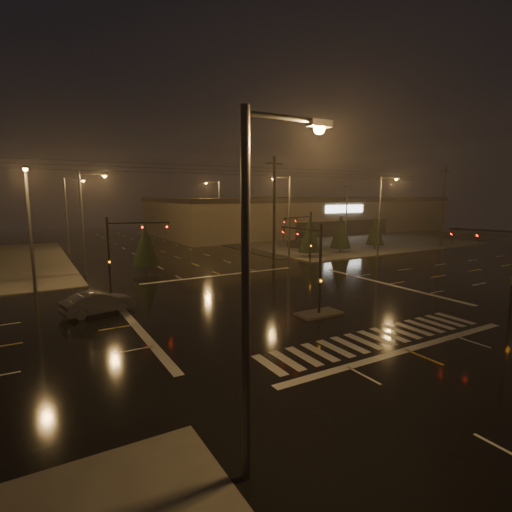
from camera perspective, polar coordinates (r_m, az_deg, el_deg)
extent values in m
plane|color=black|center=(29.97, 4.13, -6.40)|extent=(140.00, 140.00, 0.00)
cube|color=#43403B|center=(71.48, 10.50, 2.40)|extent=(36.00, 36.00, 0.12)
cube|color=#43403B|center=(26.87, 8.98, -8.12)|extent=(3.00, 1.60, 0.15)
cube|color=beige|center=(23.44, 16.85, -11.13)|extent=(15.00, 2.60, 0.01)
cube|color=beige|center=(22.23, 20.69, -12.45)|extent=(16.00, 0.50, 0.01)
cube|color=beige|center=(39.29, -4.94, -2.74)|extent=(16.00, 0.50, 0.01)
cube|color=black|center=(73.39, 14.49, 2.42)|extent=(50.00, 24.00, 0.08)
cube|color=#6B5A4C|center=(86.81, 6.18, 5.88)|extent=(60.00, 28.00, 7.00)
cube|color=black|center=(86.71, 6.22, 8.06)|extent=(60.20, 28.20, 0.80)
cube|color=white|center=(75.85, 12.56, 6.60)|extent=(9.00, 0.20, 1.40)
cube|color=black|center=(76.09, 12.44, 3.89)|extent=(22.00, 0.15, 2.80)
cylinder|color=black|center=(26.17, 9.14, -1.98)|extent=(0.18, 0.18, 6.00)
cylinder|color=black|center=(27.60, 6.30, 3.87)|extent=(0.12, 4.50, 0.12)
imported|color=#594707|center=(29.25, 3.94, 4.08)|extent=(0.16, 0.20, 1.00)
cube|color=#594707|center=(26.31, 9.10, -3.48)|extent=(0.25, 0.18, 0.35)
cylinder|color=black|center=(43.87, 7.80, 2.38)|extent=(0.18, 0.18, 6.00)
cylinder|color=black|center=(41.57, 6.03, 5.52)|extent=(4.74, 1.82, 0.12)
imported|color=#594707|center=(39.73, 4.21, 5.32)|extent=(0.24, 0.22, 1.00)
cube|color=#594707|center=(43.96, 7.78, 1.47)|extent=(0.25, 0.18, 0.35)
cylinder|color=black|center=(35.19, -20.30, 0.34)|extent=(0.18, 0.18, 6.00)
cylinder|color=black|center=(34.57, -16.43, 4.55)|extent=(4.74, 1.82, 0.12)
imported|color=#594707|center=(34.41, -12.69, 4.60)|extent=(0.24, 0.22, 1.00)
cube|color=#594707|center=(35.29, -20.24, -0.79)|extent=(0.25, 0.18, 0.35)
cylinder|color=black|center=(30.37, 29.57, 3.23)|extent=(1.48, 3.80, 0.12)
imported|color=#594707|center=(30.74, 26.27, 3.43)|extent=(0.22, 0.24, 1.00)
cylinder|color=#38383A|center=(10.49, -1.45, -6.94)|extent=(0.24, 0.24, 10.00)
cylinder|color=#38383A|center=(10.90, 4.30, 19.10)|extent=(2.40, 0.14, 0.14)
cube|color=#38383A|center=(11.54, 9.05, 18.19)|extent=(0.70, 0.30, 0.18)
sphere|color=orange|center=(11.52, 9.03, 17.56)|extent=(0.32, 0.32, 0.32)
cylinder|color=#38383A|center=(42.24, -23.57, 4.21)|extent=(0.24, 0.24, 10.00)
cylinder|color=#38383A|center=(42.34, -22.33, 10.80)|extent=(2.40, 0.14, 0.14)
cube|color=#38383A|center=(42.51, -20.84, 10.81)|extent=(0.70, 0.30, 0.18)
sphere|color=orange|center=(42.50, -20.83, 10.63)|extent=(0.32, 0.32, 0.32)
cylinder|color=#38383A|center=(58.13, -25.45, 5.15)|extent=(0.24, 0.24, 10.00)
cylinder|color=#38383A|center=(58.21, -24.57, 9.94)|extent=(2.40, 0.14, 0.14)
cube|color=#38383A|center=(58.33, -23.48, 9.96)|extent=(0.70, 0.30, 0.18)
sphere|color=orange|center=(58.33, -23.47, 9.83)|extent=(0.32, 0.32, 0.32)
cylinder|color=#38383A|center=(48.71, 4.79, 5.42)|extent=(0.24, 0.24, 10.00)
cylinder|color=#38383A|center=(47.99, 3.67, 11.12)|extent=(2.40, 0.14, 0.14)
cube|color=#38383A|center=(47.38, 2.54, 11.10)|extent=(0.70, 0.30, 0.18)
sphere|color=orange|center=(47.38, 2.54, 10.94)|extent=(0.32, 0.32, 0.32)
cylinder|color=#38383A|center=(66.08, -5.24, 6.30)|extent=(0.24, 0.24, 10.00)
cylinder|color=#38383A|center=(65.55, -6.26, 10.46)|extent=(2.40, 0.14, 0.14)
cube|color=#38383A|center=(65.11, -7.16, 10.41)|extent=(0.70, 0.30, 0.18)
sphere|color=orange|center=(65.11, -7.16, 10.30)|extent=(0.32, 0.32, 0.32)
cylinder|color=#38383A|center=(35.48, -29.54, 3.06)|extent=(0.24, 0.24, 10.00)
cylinder|color=#38383A|center=(34.22, -30.13, 10.91)|extent=(0.14, 2.40, 0.14)
cube|color=#38383A|center=(33.12, -30.11, 10.94)|extent=(0.30, 0.70, 0.18)
sphere|color=orange|center=(33.11, -30.09, 10.71)|extent=(0.32, 0.32, 0.32)
cylinder|color=#38383A|center=(52.24, 17.21, 5.29)|extent=(0.24, 0.24, 10.00)
cylinder|color=#38383A|center=(51.39, 18.45, 10.54)|extent=(0.14, 2.40, 0.14)
cube|color=#38383A|center=(50.66, 19.40, 10.47)|extent=(0.30, 0.70, 0.18)
sphere|color=orange|center=(50.66, 19.39, 10.32)|extent=(0.32, 0.32, 0.32)
cylinder|color=black|center=(45.05, 2.60, 6.45)|extent=(0.32, 0.32, 12.00)
cube|color=black|center=(45.14, 2.64, 13.06)|extent=(2.20, 0.12, 0.12)
cylinder|color=black|center=(66.26, 25.13, 6.38)|extent=(0.32, 0.32, 12.00)
cube|color=black|center=(66.32, 25.43, 10.87)|extent=(2.20, 0.12, 0.12)
cylinder|color=black|center=(50.50, 7.61, 0.19)|extent=(0.18, 0.18, 0.70)
cone|color=black|center=(50.19, 7.67, 3.03)|extent=(2.77, 2.77, 4.34)
cylinder|color=black|center=(55.24, 11.91, 0.81)|extent=(0.18, 0.18, 0.70)
cone|color=black|center=(54.95, 12.00, 3.47)|extent=(2.84, 2.84, 4.44)
cylinder|color=black|center=(59.79, 16.59, 1.23)|extent=(0.18, 0.18, 0.70)
cone|color=black|center=(59.54, 16.69, 3.49)|extent=(2.58, 2.58, 4.03)
cylinder|color=black|center=(42.15, -15.38, -1.76)|extent=(0.18, 0.18, 0.70)
cone|color=black|center=(41.79, -15.51, 1.54)|extent=(2.68, 2.68, 4.19)
imported|color=black|center=(58.65, 6.53, 1.77)|extent=(3.86, 4.45, 1.45)
imported|color=slate|center=(28.56, -21.65, -6.22)|extent=(4.79, 2.55, 1.50)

